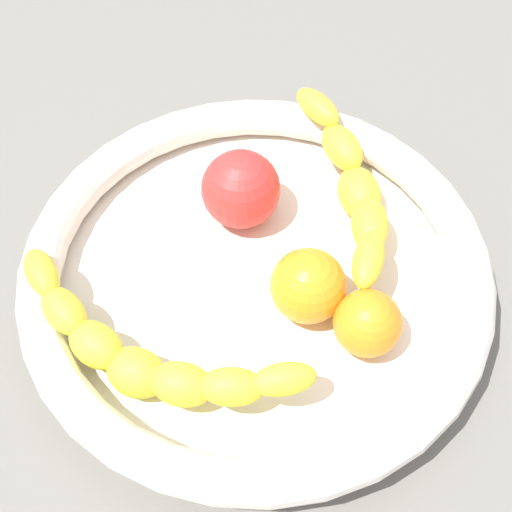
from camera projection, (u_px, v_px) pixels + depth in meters
kitchen_counter at (256, 302)px, 56.28cm from camera, size 120.00×120.00×3.00cm
fruit_bowl at (256, 274)px, 52.82cm from camera, size 36.61×36.61×5.32cm
banana_draped_left at (352, 185)px, 55.08cm from camera, size 19.47×12.54×5.37cm
banana_draped_right at (143, 354)px, 46.43cm from camera, size 8.41×24.33×4.85cm
orange_front at (308, 286)px, 49.47cm from camera, size 5.71×5.71×5.71cm
orange_mid_left at (367, 323)px, 48.04cm from camera, size 5.00×5.00×5.00cm
tomato_red at (241, 189)px, 54.40cm from camera, size 6.51×6.51×6.51cm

